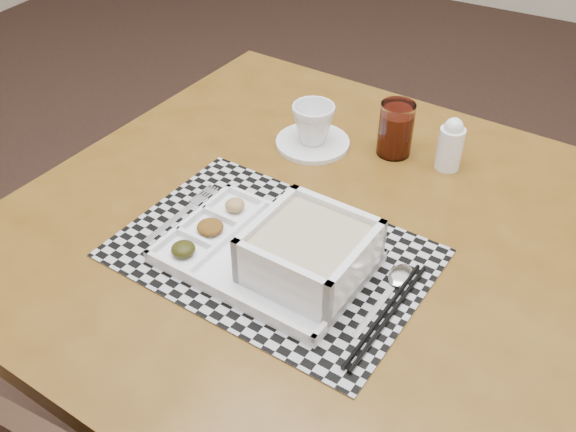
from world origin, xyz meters
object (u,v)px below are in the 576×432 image
object	(u,v)px
dining_table	(309,253)
cup	(313,124)
creamer_bottle	(451,144)
serving_tray	(296,255)
juice_glass	(396,131)

from	to	relation	value
dining_table	cup	size ratio (longest dim) A/B	12.45
dining_table	creamer_bottle	distance (m)	0.34
serving_tray	cup	bearing A→B (deg)	113.15
serving_tray	creamer_bottle	xyz separation A→B (m)	(0.12, 0.40, 0.01)
cup	creamer_bottle	size ratio (longest dim) A/B	0.80
dining_table	serving_tray	distance (m)	0.18
juice_glass	cup	bearing A→B (deg)	-160.99
serving_tray	juice_glass	distance (m)	0.40
serving_tray	dining_table	bearing A→B (deg)	107.23
dining_table	creamer_bottle	world-z (taller)	creamer_bottle
serving_tray	creamer_bottle	world-z (taller)	creamer_bottle
serving_tray	juice_glass	bearing A→B (deg)	89.03
cup	creamer_bottle	distance (m)	0.27
dining_table	creamer_bottle	size ratio (longest dim) A/B	9.99
cup	juice_glass	bearing A→B (deg)	37.83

